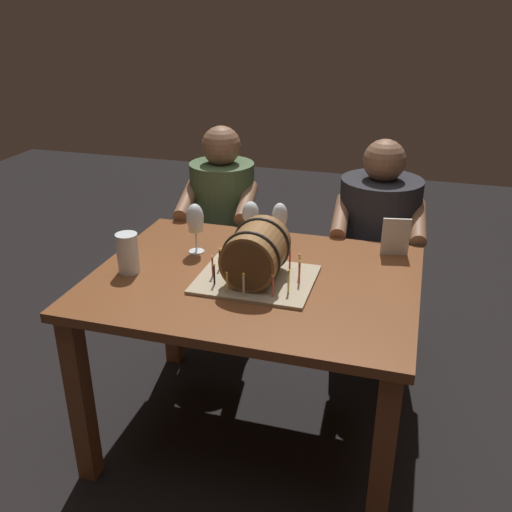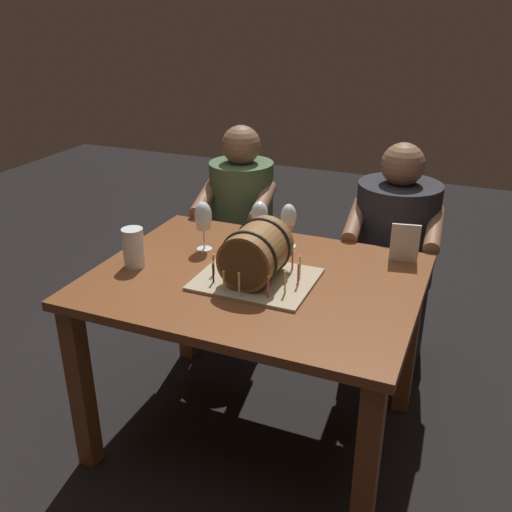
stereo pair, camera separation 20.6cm
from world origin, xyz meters
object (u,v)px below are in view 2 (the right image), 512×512
at_px(barrel_cake, 256,256).
at_px(wine_glass_red, 260,216).
at_px(person_seated_left, 242,244).
at_px(person_seated_right, 392,265).
at_px(wine_glass_rose, 289,219).
at_px(beer_pint, 134,249).
at_px(wine_glass_white, 203,218).
at_px(dining_table, 255,303).
at_px(menu_card, 405,243).

xyz_separation_m(barrel_cake, wine_glass_red, (-0.11, 0.31, 0.03)).
distance_m(person_seated_left, person_seated_right, 0.78).
bearing_deg(wine_glass_rose, beer_pint, -140.04).
distance_m(wine_glass_red, wine_glass_rose, 0.12).
bearing_deg(wine_glass_rose, wine_glass_white, -152.81).
height_order(wine_glass_red, beer_pint, wine_glass_red).
bearing_deg(person_seated_right, beer_pint, -135.40).
bearing_deg(barrel_cake, wine_glass_rose, 89.80).
xyz_separation_m(beer_pint, person_seated_right, (0.86, 0.84, -0.28)).
xyz_separation_m(barrel_cake, wine_glass_white, (-0.31, 0.18, 0.04)).
distance_m(barrel_cake, person_seated_left, 0.94).
xyz_separation_m(dining_table, person_seated_right, (0.39, 0.75, -0.09)).
relative_size(barrel_cake, menu_card, 2.64).
xyz_separation_m(dining_table, person_seated_left, (-0.39, 0.75, -0.11)).
xyz_separation_m(wine_glass_white, menu_card, (0.78, 0.19, -0.06)).
bearing_deg(person_seated_right, dining_table, -117.49).
relative_size(dining_table, person_seated_right, 1.08).
bearing_deg(person_seated_left, wine_glass_red, -58.15).
relative_size(wine_glass_white, person_seated_left, 0.18).
relative_size(person_seated_left, person_seated_right, 1.01).
distance_m(dining_table, menu_card, 0.63).
xyz_separation_m(dining_table, wine_glass_white, (-0.29, 0.15, 0.25)).
bearing_deg(menu_card, dining_table, -155.41).
height_order(wine_glass_rose, person_seated_left, person_seated_left).
xyz_separation_m(barrel_cake, person_seated_left, (-0.41, 0.78, -0.33)).
distance_m(beer_pint, person_seated_left, 0.90).
relative_size(dining_table, wine_glass_red, 6.23).
height_order(barrel_cake, wine_glass_red, barrel_cake).
height_order(wine_glass_white, wine_glass_rose, wine_glass_white).
height_order(menu_card, person_seated_right, person_seated_right).
xyz_separation_m(menu_card, person_seated_left, (-0.88, 0.41, -0.31)).
distance_m(barrel_cake, beer_pint, 0.49).
relative_size(wine_glass_red, person_seated_left, 0.17).
bearing_deg(menu_card, wine_glass_white, -176.81).
relative_size(dining_table, wine_glass_rose, 6.42).
xyz_separation_m(barrel_cake, wine_glass_rose, (0.00, 0.34, 0.02)).
relative_size(dining_table, beer_pint, 7.80).
distance_m(barrel_cake, wine_glass_rose, 0.34).
height_order(dining_table, person_seated_left, person_seated_left).
distance_m(wine_glass_rose, beer_pint, 0.63).
bearing_deg(menu_card, wine_glass_red, 175.52).
relative_size(barrel_cake, person_seated_left, 0.37).
relative_size(dining_table, menu_card, 7.51).
bearing_deg(beer_pint, dining_table, 11.44).
xyz_separation_m(wine_glass_rose, person_seated_right, (0.37, 0.44, -0.33)).
height_order(wine_glass_red, wine_glass_rose, wine_glass_red).
height_order(wine_glass_white, person_seated_left, person_seated_left).
distance_m(wine_glass_red, wine_glass_white, 0.23).
bearing_deg(wine_glass_white, person_seated_right, 41.25).
bearing_deg(person_seated_right, menu_card, -76.66).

